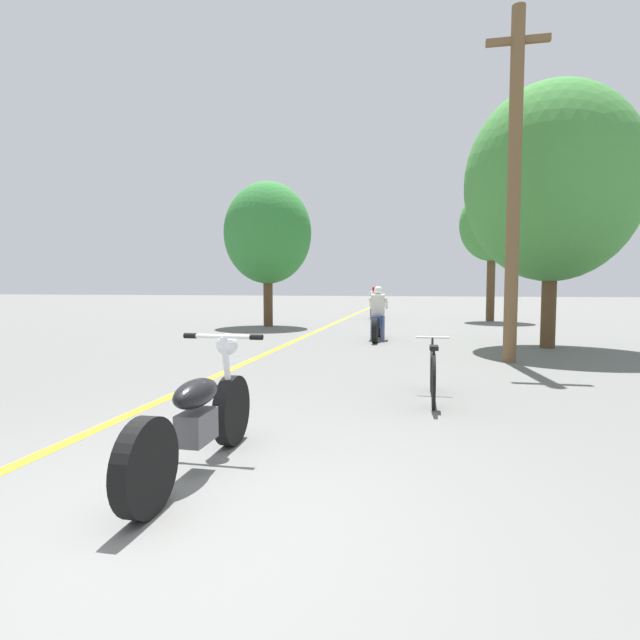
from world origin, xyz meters
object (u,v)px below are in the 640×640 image
(motorcycle_foreground, at_px, (199,418))
(bicycle_parked, at_px, (433,372))
(roadside_tree_right_far, at_px, (492,225))
(utility_pole, at_px, (514,183))
(roadside_tree_left, at_px, (268,233))
(motorcycle_rider_lead, at_px, (378,320))
(motorcycle_rider_far, at_px, (375,306))
(roadside_tree_right_near, at_px, (553,183))

(motorcycle_foreground, relative_size, bicycle_parked, 1.27)
(bicycle_parked, bearing_deg, roadside_tree_right_far, 80.01)
(utility_pole, bearing_deg, motorcycle_foreground, -117.76)
(roadside_tree_left, bearing_deg, utility_pole, -44.75)
(bicycle_parked, bearing_deg, motorcycle_rider_lead, 100.69)
(utility_pole, height_order, motorcycle_rider_lead, utility_pole)
(motorcycle_rider_far, bearing_deg, roadside_tree_right_far, -7.07)
(roadside_tree_right_far, xyz_separation_m, roadside_tree_left, (-7.86, -4.13, -0.57))
(roadside_tree_right_far, relative_size, motorcycle_rider_lead, 2.42)
(roadside_tree_right_far, xyz_separation_m, bicycle_parked, (-2.52, -14.30, -3.40))
(utility_pole, height_order, bicycle_parked, utility_pole)
(utility_pole, height_order, motorcycle_rider_far, utility_pole)
(roadside_tree_right_near, height_order, motorcycle_rider_far, roadside_tree_right_near)
(motorcycle_rider_lead, xyz_separation_m, motorcycle_rider_far, (-0.84, 8.20, -0.00))
(utility_pole, distance_m, roadside_tree_left, 9.59)
(motorcycle_foreground, relative_size, motorcycle_rider_far, 0.96)
(roadside_tree_right_near, distance_m, motorcycle_rider_far, 10.75)
(roadside_tree_right_near, distance_m, roadside_tree_left, 9.16)
(roadside_tree_right_far, height_order, motorcycle_foreground, roadside_tree_right_far)
(roadside_tree_right_far, height_order, motorcycle_rider_lead, roadside_tree_right_far)
(motorcycle_rider_far, bearing_deg, utility_pole, -72.69)
(utility_pole, distance_m, motorcycle_foreground, 7.61)
(utility_pole, distance_m, bicycle_parked, 4.74)
(motorcycle_rider_far, bearing_deg, roadside_tree_right_near, -62.29)
(utility_pole, relative_size, roadside_tree_right_near, 1.08)
(roadside_tree_right_near, distance_m, motorcycle_rider_lead, 5.14)
(roadside_tree_right_near, relative_size, motorcycle_rider_far, 2.77)
(roadside_tree_right_far, height_order, bicycle_parked, roadside_tree_right_far)
(roadside_tree_right_near, height_order, motorcycle_foreground, roadside_tree_right_near)
(motorcycle_rider_lead, distance_m, motorcycle_rider_far, 8.24)
(utility_pole, relative_size, motorcycle_rider_lead, 2.96)
(motorcycle_rider_far, distance_m, bicycle_parked, 15.02)
(roadside_tree_right_near, xyz_separation_m, motorcycle_foreground, (-4.49, -8.60, -3.28))
(roadside_tree_right_far, bearing_deg, motorcycle_rider_far, 172.93)
(utility_pole, relative_size, motorcycle_foreground, 3.11)
(roadside_tree_left, bearing_deg, roadside_tree_right_near, -28.71)
(motorcycle_foreground, distance_m, motorcycle_rider_far, 17.69)
(roadside_tree_right_far, height_order, roadside_tree_left, roadside_tree_right_far)
(roadside_tree_right_far, xyz_separation_m, motorcycle_rider_far, (-4.61, 0.57, -3.23))
(utility_pole, relative_size, motorcycle_rider_far, 2.99)
(roadside_tree_left, distance_m, motorcycle_foreground, 13.74)
(motorcycle_foreground, bearing_deg, bicycle_parked, 57.30)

